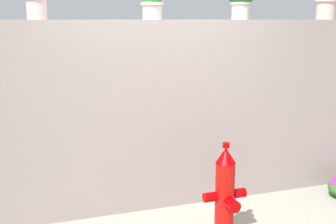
# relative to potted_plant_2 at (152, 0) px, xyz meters

# --- Properties ---
(stone_wall) EXTENTS (4.99, 0.41, 2.00)m
(stone_wall) POSITION_rel_potted_plant_2_xyz_m (-0.02, -0.01, -1.20)
(stone_wall) COLOR gray
(stone_wall) RESTS_ON ground
(potted_plant_2) EXTENTS (0.23, 0.23, 0.34)m
(potted_plant_2) POSITION_rel_potted_plant_2_xyz_m (0.00, 0.00, 0.00)
(potted_plant_2) COLOR beige
(potted_plant_2) RESTS_ON stone_wall
(fire_hydrant) EXTENTS (0.42, 0.34, 0.91)m
(fire_hydrant) POSITION_rel_potted_plant_2_xyz_m (0.39, -0.99, -1.79)
(fire_hydrant) COLOR red
(fire_hydrant) RESTS_ON ground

